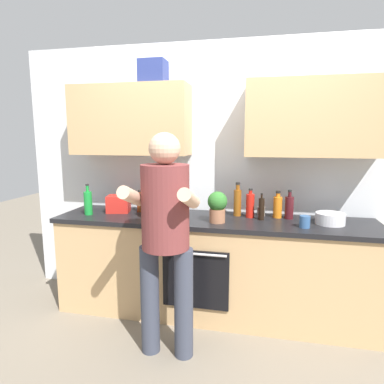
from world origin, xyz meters
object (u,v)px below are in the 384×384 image
object	(u,v)px
bottle_wine	(289,207)
cup_stoneware	(261,211)
cup_tea	(305,222)
bottle_soy	(261,209)
knife_block	(149,204)
potted_herb	(217,206)
grocery_bag_crisps	(118,204)
grocery_bag_produce	(176,205)
bottle_hotsauce	(250,205)
bottle_vinegar	(140,202)
bottle_syrup	(237,202)
person_standing	(165,229)
bottle_juice	(278,206)
bottle_soda	(88,203)
mixing_bowl	(330,218)

from	to	relation	value
bottle_wine	cup_stoneware	size ratio (longest dim) A/B	3.08
cup_tea	bottle_soy	bearing A→B (deg)	151.75
knife_block	potted_herb	bearing A→B (deg)	-5.98
grocery_bag_crisps	grocery_bag_produce	world-z (taller)	grocery_bag_produce
bottle_hotsauce	potted_herb	bearing A→B (deg)	-138.00
cup_stoneware	grocery_bag_produce	world-z (taller)	grocery_bag_produce
bottle_vinegar	bottle_wine	bearing A→B (deg)	1.02
cup_tea	knife_block	size ratio (longest dim) A/B	0.32
cup_stoneware	bottle_syrup	bearing A→B (deg)	-168.33
bottle_vinegar	bottle_hotsauce	xyz separation A→B (m)	(1.05, 0.00, 0.02)
cup_tea	grocery_bag_crisps	size ratio (longest dim) A/B	0.46
bottle_soy	grocery_bag_crisps	bearing A→B (deg)	179.12
bottle_vinegar	knife_block	xyz separation A→B (m)	(0.16, -0.17, 0.03)
person_standing	grocery_bag_produce	distance (m)	0.78
bottle_hotsauce	bottle_juice	bearing A→B (deg)	10.17
bottle_juice	grocery_bag_produce	xyz separation A→B (m)	(-0.93, -0.06, -0.02)
bottle_hotsauce	bottle_syrup	world-z (taller)	bottle_syrup
person_standing	grocery_bag_crisps	xyz separation A→B (m)	(-0.69, 0.73, 0.01)
bottle_wine	knife_block	bearing A→B (deg)	-170.96
bottle_juice	cup_stoneware	xyz separation A→B (m)	(-0.14, 0.04, -0.06)
bottle_vinegar	knife_block	bearing A→B (deg)	-47.48
bottle_syrup	grocery_bag_produce	size ratio (longest dim) A/B	1.51
person_standing	bottle_syrup	distance (m)	0.93
bottle_wine	bottle_soda	bearing A→B (deg)	-172.53
bottle_vinegar	grocery_bag_crisps	size ratio (longest dim) A/B	1.02
bottle_soda	bottle_juice	world-z (taller)	bottle_soda
bottle_wine	bottle_syrup	distance (m)	0.46
potted_herb	grocery_bag_produce	bearing A→B (deg)	152.24
bottle_wine	bottle_hotsauce	world-z (taller)	bottle_hotsauce
mixing_bowl	bottle_soda	bearing A→B (deg)	-176.79
bottle_soy	bottle_syrup	world-z (taller)	bottle_syrup
person_standing	cup_stoneware	bearing A→B (deg)	52.76
person_standing	potted_herb	size ratio (longest dim) A/B	6.22
bottle_vinegar	mixing_bowl	bearing A→B (deg)	-3.13
bottle_syrup	cup_tea	distance (m)	0.64
bottle_wine	grocery_bag_crisps	distance (m)	1.60
cup_tea	grocery_bag_produce	distance (m)	1.16
cup_tea	grocery_bag_crisps	world-z (taller)	grocery_bag_crisps
bottle_vinegar	bottle_juice	bearing A→B (deg)	1.93
bottle_soda	knife_block	bearing A→B (deg)	4.13
grocery_bag_produce	grocery_bag_crisps	bearing A→B (deg)	-176.41
bottle_soda	bottle_vinegar	world-z (taller)	bottle_soda
bottle_wine	bottle_hotsauce	distance (m)	0.34
person_standing	knife_block	size ratio (longest dim) A/B	5.46
bottle_soda	bottle_hotsauce	xyz separation A→B (m)	(1.48, 0.21, -0.00)
knife_block	grocery_bag_crisps	xyz separation A→B (m)	(-0.36, 0.12, -0.04)
cup_tea	mixing_bowl	size ratio (longest dim) A/B	0.40
bottle_vinegar	bottle_hotsauce	size ratio (longest dim) A/B	0.81
bottle_soda	mixing_bowl	world-z (taller)	bottle_soda
bottle_juice	bottle_soy	xyz separation A→B (m)	(-0.14, -0.11, -0.00)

